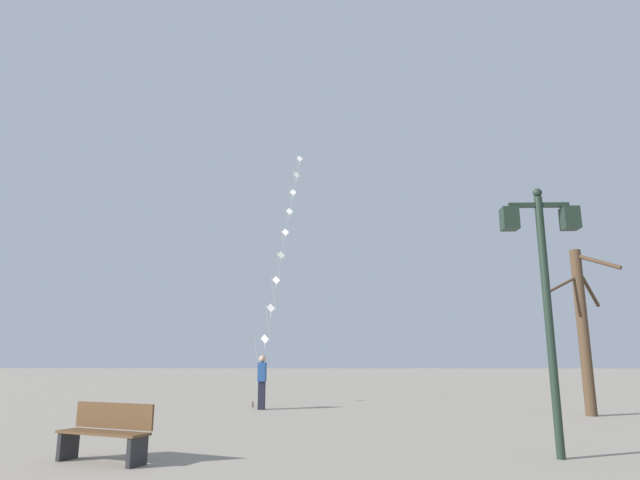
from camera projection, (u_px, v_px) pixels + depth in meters
ground_plane at (346, 404)px, 19.75m from camera, size 160.00×160.00×0.00m
twin_lantern_lamp_post at (544, 265)px, 9.47m from camera, size 1.35×0.28×4.59m
kite_train at (283, 247)px, 24.20m from camera, size 1.11×8.89×12.45m
kite_flyer at (262, 381)px, 17.69m from camera, size 0.25×0.61×1.71m
bare_tree at (583, 326)px, 16.00m from camera, size 2.04×1.50×4.83m
park_bench at (106, 432)px, 8.61m from camera, size 1.65×1.02×0.89m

